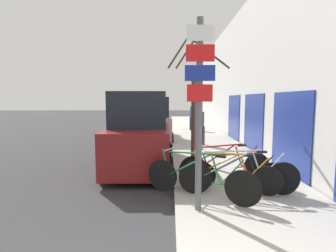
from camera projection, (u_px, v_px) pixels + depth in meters
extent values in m
plane|color=#333335|center=(152.00, 144.00, 12.87)|extent=(80.00, 80.00, 0.00)
cube|color=#ADA89E|center=(199.00, 135.00, 15.62)|extent=(3.20, 32.00, 0.15)
cube|color=silver|center=(229.00, 81.00, 15.28)|extent=(0.20, 32.00, 6.50)
cube|color=navy|center=(290.00, 132.00, 7.27)|extent=(0.03, 2.34, 2.26)
cube|color=navy|center=(253.00, 122.00, 10.52)|extent=(0.03, 2.34, 2.26)
cube|color=navy|center=(234.00, 117.00, 13.76)|extent=(0.03, 2.34, 2.26)
cylinder|color=#595B60|center=(199.00, 117.00, 4.71)|extent=(0.12, 0.12, 3.47)
cube|color=white|center=(200.00, 33.00, 4.49)|extent=(0.48, 0.02, 0.27)
cube|color=red|center=(200.00, 53.00, 4.53)|extent=(0.50, 0.02, 0.29)
cube|color=navy|center=(200.00, 73.00, 4.56)|extent=(0.53, 0.02, 0.27)
cube|color=red|center=(200.00, 93.00, 4.60)|extent=(0.45, 0.02, 0.30)
cylinder|color=black|center=(162.00, 175.00, 5.84)|extent=(0.64, 0.38, 0.72)
cylinder|color=black|center=(243.00, 189.00, 4.97)|extent=(0.64, 0.38, 0.72)
cylinder|color=#197233|center=(190.00, 164.00, 5.48)|extent=(0.89, 0.51, 0.59)
cylinder|color=#197233|center=(194.00, 153.00, 5.41)|extent=(1.03, 0.59, 0.09)
cylinder|color=#197233|center=(216.00, 169.00, 5.20)|extent=(0.20, 0.13, 0.51)
cylinder|color=#197233|center=(227.00, 185.00, 5.12)|extent=(0.56, 0.33, 0.08)
cylinder|color=#197233|center=(232.00, 173.00, 5.05)|extent=(0.42, 0.25, 0.57)
cylinder|color=#197233|center=(166.00, 162.00, 5.77)|extent=(0.20, 0.13, 0.62)
cube|color=black|center=(221.00, 156.00, 5.13)|extent=(0.21, 0.17, 0.04)
cylinder|color=#99999E|center=(169.00, 149.00, 5.69)|extent=(0.23, 0.40, 0.02)
cylinder|color=black|center=(195.00, 177.00, 5.68)|extent=(0.72, 0.06, 0.72)
cylinder|color=black|center=(283.00, 179.00, 5.59)|extent=(0.72, 0.06, 0.72)
cylinder|color=#B7B7BC|center=(228.00, 163.00, 5.61)|extent=(1.05, 0.07, 0.59)
cylinder|color=#B7B7BC|center=(233.00, 151.00, 5.58)|extent=(1.22, 0.08, 0.09)
cylinder|color=#B7B7BC|center=(257.00, 164.00, 5.59)|extent=(0.22, 0.04, 0.52)
cylinder|color=#B7B7BC|center=(268.00, 177.00, 5.61)|extent=(0.66, 0.05, 0.08)
cylinder|color=#B7B7BC|center=(273.00, 166.00, 5.58)|extent=(0.49, 0.05, 0.58)
cylinder|color=#B7B7BC|center=(200.00, 164.00, 5.64)|extent=(0.22, 0.04, 0.62)
cube|color=black|center=(262.00, 152.00, 5.56)|extent=(0.20, 0.09, 0.04)
cylinder|color=#99999E|center=(204.00, 150.00, 5.61)|extent=(0.04, 0.44, 0.02)
cylinder|color=black|center=(193.00, 174.00, 6.11)|extent=(0.62, 0.25, 0.64)
cylinder|color=black|center=(268.00, 181.00, 5.55)|extent=(0.62, 0.25, 0.64)
cylinder|color=orange|center=(220.00, 163.00, 5.87)|extent=(0.87, 0.35, 0.53)
cylinder|color=orange|center=(224.00, 154.00, 5.82)|extent=(1.01, 0.40, 0.08)
cylinder|color=orange|center=(244.00, 166.00, 5.69)|extent=(0.20, 0.10, 0.46)
cylinder|color=orange|center=(254.00, 179.00, 5.64)|extent=(0.55, 0.22, 0.08)
cylinder|color=orange|center=(258.00, 169.00, 5.59)|extent=(0.41, 0.17, 0.52)
cylinder|color=orange|center=(197.00, 162.00, 6.06)|extent=(0.19, 0.10, 0.56)
cube|color=black|center=(249.00, 156.00, 5.64)|extent=(0.22, 0.14, 0.04)
cylinder|color=#99999E|center=(201.00, 151.00, 6.00)|extent=(0.17, 0.42, 0.02)
cylinder|color=black|center=(203.00, 175.00, 6.04)|extent=(0.61, 0.04, 0.61)
cylinder|color=black|center=(273.00, 175.00, 6.04)|extent=(0.61, 0.04, 0.61)
cylinder|color=black|center=(229.00, 163.00, 6.01)|extent=(0.90, 0.04, 0.50)
cylinder|color=black|center=(233.00, 154.00, 5.99)|extent=(1.05, 0.04, 0.08)
cylinder|color=black|center=(252.00, 164.00, 6.01)|extent=(0.20, 0.04, 0.44)
cylinder|color=black|center=(260.00, 174.00, 6.03)|extent=(0.57, 0.03, 0.07)
cylinder|color=black|center=(264.00, 165.00, 6.01)|extent=(0.43, 0.03, 0.49)
cylinder|color=black|center=(206.00, 164.00, 6.01)|extent=(0.19, 0.03, 0.52)
cube|color=black|center=(256.00, 154.00, 5.99)|extent=(0.20, 0.08, 0.04)
cylinder|color=#99999E|center=(210.00, 153.00, 5.99)|extent=(0.03, 0.44, 0.02)
cylinder|color=black|center=(193.00, 170.00, 6.31)|extent=(0.69, 0.17, 0.70)
cylinder|color=black|center=(257.00, 167.00, 6.62)|extent=(0.69, 0.17, 0.70)
cylinder|color=red|center=(218.00, 156.00, 6.39)|extent=(0.92, 0.22, 0.57)
cylinder|color=red|center=(221.00, 146.00, 6.38)|extent=(1.07, 0.25, 0.09)
cylinder|color=red|center=(239.00, 156.00, 6.50)|extent=(0.20, 0.08, 0.50)
cylinder|color=red|center=(246.00, 166.00, 6.56)|extent=(0.58, 0.15, 0.08)
cylinder|color=red|center=(249.00, 157.00, 6.55)|extent=(0.44, 0.12, 0.56)
cylinder|color=red|center=(197.00, 158.00, 6.29)|extent=(0.20, 0.07, 0.60)
cube|color=black|center=(242.00, 145.00, 6.48)|extent=(0.21, 0.12, 0.04)
cylinder|color=#99999E|center=(200.00, 145.00, 6.28)|extent=(0.11, 0.44, 0.02)
cube|color=maroon|center=(141.00, 144.00, 8.33)|extent=(1.87, 4.21, 1.21)
cube|color=black|center=(140.00, 109.00, 8.05)|extent=(1.65, 2.21, 1.04)
cylinder|color=black|center=(120.00, 151.00, 9.65)|extent=(0.23, 0.63, 0.63)
cylinder|color=black|center=(168.00, 151.00, 9.67)|extent=(0.23, 0.63, 0.63)
cylinder|color=black|center=(104.00, 169.00, 7.08)|extent=(0.23, 0.63, 0.63)
cylinder|color=black|center=(169.00, 169.00, 7.10)|extent=(0.23, 0.63, 0.63)
cube|color=gray|center=(153.00, 127.00, 13.85)|extent=(2.06, 4.46, 1.15)
cube|color=black|center=(152.00, 107.00, 13.57)|extent=(1.74, 2.37, 1.00)
cylinder|color=black|center=(137.00, 132.00, 15.19)|extent=(0.26, 0.64, 0.62)
cylinder|color=black|center=(168.00, 132.00, 15.29)|extent=(0.26, 0.64, 0.62)
cylinder|color=black|center=(134.00, 139.00, 12.51)|extent=(0.26, 0.64, 0.62)
cylinder|color=black|center=(171.00, 139.00, 12.61)|extent=(0.26, 0.64, 0.62)
cylinder|color=#4C3D2D|center=(203.00, 136.00, 11.85)|extent=(0.16, 0.16, 0.83)
cylinder|color=#4C3D2D|center=(197.00, 136.00, 11.84)|extent=(0.16, 0.16, 0.83)
cylinder|color=brown|center=(200.00, 119.00, 11.77)|extent=(0.38, 0.38, 0.66)
sphere|color=tan|center=(200.00, 109.00, 11.73)|extent=(0.23, 0.23, 0.23)
cylinder|color=#1E2338|center=(191.00, 124.00, 17.51)|extent=(0.16, 0.16, 0.87)
cylinder|color=#1E2338|center=(195.00, 124.00, 17.54)|extent=(0.16, 0.16, 0.87)
cylinder|color=navy|center=(193.00, 112.00, 17.44)|extent=(0.40, 0.40, 0.69)
sphere|color=tan|center=(193.00, 105.00, 17.40)|extent=(0.24, 0.24, 0.24)
cylinder|color=#4C3828|center=(194.00, 116.00, 8.33)|extent=(0.16, 0.16, 3.02)
cylinder|color=#4C3828|center=(212.00, 55.00, 8.13)|extent=(1.15, 0.08, 0.88)
cylinder|color=#4C3828|center=(181.00, 48.00, 8.09)|extent=(0.87, 0.12, 1.28)
cylinder|color=#4C3828|center=(185.00, 54.00, 8.17)|extent=(0.62, 0.15, 0.90)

